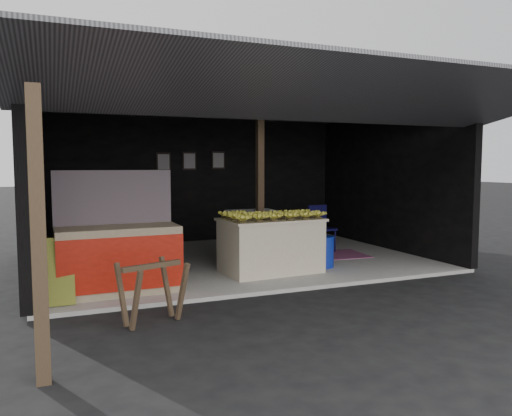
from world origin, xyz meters
name	(u,v)px	position (x,y,z in m)	size (l,w,h in m)	color
ground	(292,292)	(0.00, 0.00, 0.00)	(80.00, 80.00, 0.00)	black
concrete_slab	(233,260)	(0.00, 2.50, 0.03)	(7.00, 5.00, 0.06)	gray
shophouse	(227,152)	(0.00, 2.82, 2.10)	(7.40, 7.29, 3.02)	black
banana_table	(271,245)	(0.17, 1.14, 0.51)	(1.69, 1.10, 0.90)	beige
banana_pile	(271,213)	(0.17, 1.14, 1.05)	(1.50, 0.90, 0.18)	gold
white_crate	(252,236)	(0.24, 2.12, 0.53)	(0.85, 0.59, 0.95)	white
neighbor_stall	(118,256)	(-2.34, 0.74, 0.57)	(1.67, 0.78, 1.71)	#998466
green_signboard	(50,272)	(-3.23, 0.37, 0.49)	(0.58, 0.04, 0.87)	black
sawhorse	(152,286)	(-2.15, -0.68, 0.45)	(0.80, 0.80, 0.72)	#453422
water_barrel	(324,253)	(1.19, 1.14, 0.32)	(0.35, 0.35, 0.51)	navy
plastic_chair	(320,224)	(1.95, 2.61, 0.62)	(0.48, 0.48, 0.95)	#0B0934
magenta_rug	(327,255)	(1.83, 2.10, 0.07)	(1.50, 1.00, 0.01)	#761A51
picture_frames	(191,161)	(-0.17, 4.89, 1.93)	(1.62, 0.04, 0.46)	black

